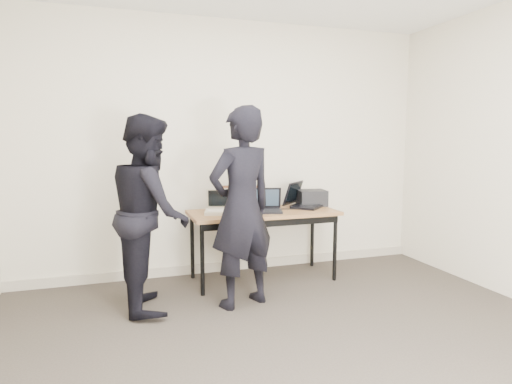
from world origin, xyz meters
name	(u,v)px	position (x,y,z in m)	size (l,w,h in m)	color
room	(324,157)	(0.00, 0.00, 1.35)	(4.60, 4.60, 2.80)	#3B342D
desk	(264,217)	(0.25, 1.83, 0.66)	(1.51, 0.66, 0.72)	brown
laptop_beige	(220,208)	(-0.19, 1.86, 0.77)	(0.36, 0.35, 0.24)	beige
laptop_center	(267,206)	(0.28, 1.80, 0.77)	(0.37, 0.37, 0.24)	black
laptop_right	(303,201)	(0.74, 1.95, 0.78)	(0.51, 0.51, 0.27)	black
leather_satchel	(240,197)	(0.07, 2.05, 0.85)	(0.38, 0.23, 0.25)	brown
tissue	(243,182)	(0.10, 2.06, 1.00)	(0.13, 0.10, 0.08)	white
equipment_box	(312,198)	(0.88, 2.02, 0.81)	(0.30, 0.25, 0.17)	black
power_brick	(248,213)	(0.03, 1.66, 0.74)	(0.09, 0.05, 0.03)	black
cables	(278,210)	(0.41, 1.84, 0.72)	(0.92, 0.48, 0.01)	black
person_typist	(242,208)	(-0.15, 1.24, 0.87)	(0.63, 0.41, 1.73)	black
person_observer	(150,212)	(-0.90, 1.45, 0.83)	(0.81, 0.63, 1.66)	black
baseboard	(230,266)	(0.00, 2.23, 0.05)	(4.50, 0.03, 0.10)	#B5AA96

